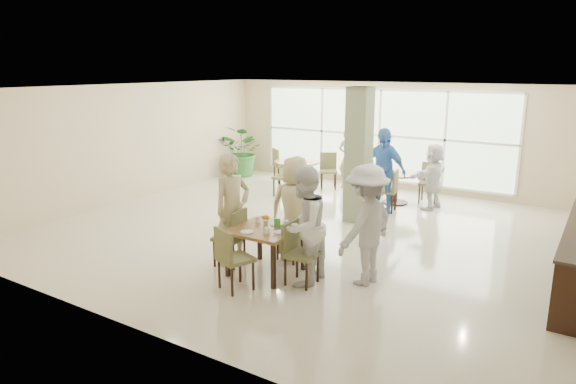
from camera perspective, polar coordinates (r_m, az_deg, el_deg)
The scene contains 19 objects.
ground at distance 10.17m, azimuth 2.69°, elevation -4.52°, with size 10.00×10.00×0.00m, color beige.
room_shell at distance 9.77m, azimuth 2.80°, elevation 5.01°, with size 10.00×10.00×10.00m.
window_bank at distance 14.01m, azimuth 10.12°, elevation 6.23°, with size 7.00×0.04×7.00m.
column at distance 10.69m, azimuth 7.85°, elevation 4.01°, with size 0.45×0.45×2.80m, color #636C4B.
main_table at distance 8.02m, azimuth -2.48°, elevation -4.58°, with size 1.02×1.02×0.75m.
round_table_left at distance 13.64m, azimuth 1.00°, elevation 2.80°, with size 1.20×1.20×0.75m.
round_table_right at distance 12.46m, azimuth 11.92°, elevation 1.37°, with size 1.12×1.12×0.75m.
chairs_main_table at distance 8.07m, azimuth -2.57°, elevation -5.91°, with size 1.89×2.00×0.95m.
chairs_table_left at distance 13.71m, azimuth 1.12°, elevation 2.36°, with size 2.12×1.90×0.95m.
chairs_table_right at distance 12.51m, azimuth 11.88°, elevation 0.95°, with size 1.99×1.81×0.95m.
tabletop_clutter at distance 7.95m, azimuth -2.17°, elevation -3.64°, with size 0.73×0.77×0.21m.
potted_plant at distance 15.30m, azimuth -4.99°, elevation 4.56°, with size 1.35×1.35×1.50m, color #2C6D2B.
teen_left at distance 8.36m, azimuth -6.17°, elevation -2.02°, with size 0.68×0.44×1.85m, color tan.
teen_far at distance 8.64m, azimuth 0.78°, elevation -1.74°, with size 0.86×0.47×1.76m, color tan.
teen_right at distance 7.60m, azimuth 1.76°, elevation -3.80°, with size 0.87×0.68×1.79m, color white.
teen_standing at distance 7.69m, azimuth 8.65°, elevation -3.63°, with size 1.18×0.68×1.82m, color #B4B4B7.
adult_a at distance 11.48m, azimuth 10.47°, elevation 2.32°, with size 1.12×0.64×1.91m, color #4482CE.
adult_b at distance 12.13m, azimuth 15.82°, elevation 1.68°, with size 1.40×0.61×1.51m, color white.
adult_standing at distance 13.77m, azimuth 6.69°, elevation 3.73°, with size 0.59×0.39×1.62m, color tan.
Camera 1 is at (4.77, -8.39, 3.19)m, focal length 32.00 mm.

